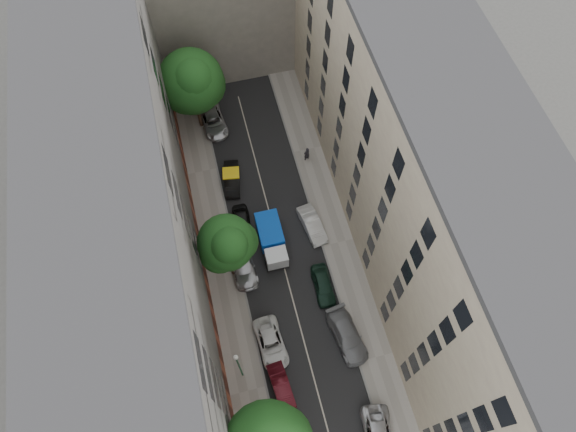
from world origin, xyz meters
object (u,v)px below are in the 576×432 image
object	(u,v)px
car_left_1	(281,386)
car_right_2	(323,285)
car_left_4	(243,224)
lamp_post	(239,364)
tree_mid	(228,245)
car_left_6	(213,121)
tree_far	(193,83)
pedestrian	(307,154)
car_left_3	(243,264)
car_left_2	(271,343)
tarp_truck	(272,239)
car_left_5	(232,179)
car_right_3	(312,225)
car_right_1	(347,336)

from	to	relation	value
car_left_1	car_right_2	bearing A→B (deg)	47.11
car_left_4	lamp_post	distance (m)	14.25
car_right_2	tree_mid	size ratio (longest dim) A/B	0.45
car_right_2	car_left_6	bearing A→B (deg)	109.19
car_left_1	tree_far	distance (m)	28.77
tree_mid	tree_far	distance (m)	17.35
pedestrian	car_left_6	bearing A→B (deg)	-62.53
car_left_3	car_left_2	bearing A→B (deg)	-84.60
car_left_2	car_left_6	size ratio (longest dim) A/B	0.92
car_left_1	tree_far	size ratio (longest dim) A/B	0.39
car_left_3	tarp_truck	bearing A→B (deg)	25.42
car_left_3	tree_mid	xyz separation A→B (m)	(-0.90, -0.45, 5.67)
car_right_2	car_left_5	bearing A→B (deg)	116.16
car_left_2	car_left_5	size ratio (longest dim) A/B	1.13
car_left_2	car_right_3	bearing A→B (deg)	53.71
car_left_3	car_left_6	bearing A→B (deg)	88.40
pedestrian	tree_far	bearing A→B (deg)	-59.25
tarp_truck	car_right_1	size ratio (longest dim) A/B	1.00
car_left_2	car_left_4	bearing A→B (deg)	86.34
car_left_3	lamp_post	distance (m)	10.26
car_left_5	car_right_1	distance (m)	18.92
car_left_4	pedestrian	world-z (taller)	pedestrian
car_left_1	car_left_4	world-z (taller)	car_left_4
car_left_6	car_left_2	bearing A→B (deg)	-93.98
tarp_truck	car_left_2	xyz separation A→B (m)	(-2.23, -9.08, -0.67)
tarp_truck	pedestrian	bearing A→B (deg)	56.76
car_left_2	car_right_1	distance (m)	6.48
car_left_2	car_right_2	size ratio (longest dim) A/B	1.15
pedestrian	tarp_truck	bearing A→B (deg)	32.70
car_left_3	car_right_1	distance (m)	11.22
lamp_post	car_left_1	bearing A→B (deg)	-31.51
tarp_truck	lamp_post	distance (m)	12.38
car_left_2	tarp_truck	bearing A→B (deg)	72.53
car_right_3	tree_mid	world-z (taller)	tree_mid
car_left_3	tree_far	bearing A→B (deg)	92.46
car_left_6	pedestrian	xyz separation A→B (m)	(8.42, -6.77, 0.36)
tarp_truck	tree_mid	world-z (taller)	tree_mid
car_left_3	car_right_3	distance (m)	7.53
car_left_5	tarp_truck	bearing A→B (deg)	-64.54
car_left_4	car_right_3	xyz separation A→B (m)	(6.36, -1.74, 0.02)
car_left_2	car_left_3	xyz separation A→B (m)	(-0.80, 7.60, 0.08)
car_left_1	pedestrian	world-z (taller)	pedestrian
tarp_truck	pedestrian	xyz separation A→B (m)	(5.68, 8.55, -0.26)
car_left_3	car_left_4	size ratio (longest dim) A/B	1.26
car_left_1	car_left_5	bearing A→B (deg)	84.46
car_right_2	car_right_3	xyz separation A→B (m)	(0.66, 6.06, 0.02)
car_right_1	lamp_post	xyz separation A→B (m)	(-9.27, -0.84, 3.41)
car_left_5	tree_mid	size ratio (longest dim) A/B	0.46
car_left_3	car_right_2	distance (m)	7.50
car_right_3	tree_mid	xyz separation A→B (m)	(-8.07, -2.78, 5.69)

